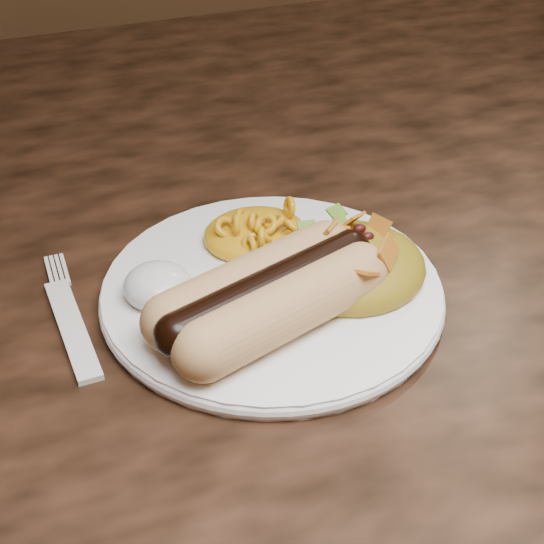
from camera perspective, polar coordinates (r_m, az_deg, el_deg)
name	(u,v)px	position (r m, az deg, el deg)	size (l,w,h in m)	color
table	(356,303)	(0.69, 5.75, -2.11)	(1.60, 0.90, 0.75)	#472819
plate	(272,292)	(0.54, 0.00, -1.35)	(0.22, 0.22, 0.01)	white
hotdog	(269,294)	(0.49, -0.19, -1.51)	(0.13, 0.10, 0.04)	tan
mac_and_cheese	(255,222)	(0.57, -1.15, 3.42)	(0.07, 0.07, 0.03)	gold
sour_cream	(157,279)	(0.52, -7.87, -0.50)	(0.04, 0.04, 0.03)	white
taco_salad	(351,253)	(0.53, 5.42, 1.27)	(0.10, 0.09, 0.04)	#C86E11
fork	(72,329)	(0.53, -13.51, -3.80)	(0.02, 0.16, 0.00)	silver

